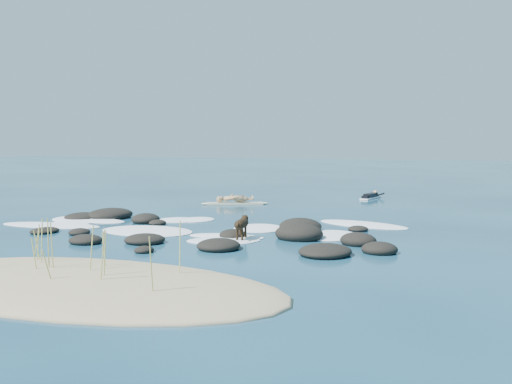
% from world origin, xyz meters
% --- Properties ---
extents(ground, '(160.00, 160.00, 0.00)m').
position_xyz_m(ground, '(0.00, 0.00, 0.00)').
color(ground, '#0A2642').
rests_on(ground, ground).
extents(sand_dune, '(9.00, 4.40, 0.60)m').
position_xyz_m(sand_dune, '(0.00, -8.20, 0.00)').
color(sand_dune, '#9E8966').
rests_on(sand_dune, ground).
extents(dune_grass, '(4.21, 1.92, 1.22)m').
position_xyz_m(dune_grass, '(-0.32, -7.98, 0.64)').
color(dune_grass, '#A9AB53').
rests_on(dune_grass, ground).
extents(reef_rocks, '(13.06, 6.93, 0.63)m').
position_xyz_m(reef_rocks, '(-0.42, -1.18, 0.11)').
color(reef_rocks, black).
rests_on(reef_rocks, ground).
extents(breaking_foam, '(14.08, 7.00, 0.12)m').
position_xyz_m(breaking_foam, '(-1.79, -0.35, 0.01)').
color(breaking_foam, white).
rests_on(breaking_foam, ground).
extents(standing_surfer_rig, '(2.98, 1.65, 1.81)m').
position_xyz_m(standing_surfer_rig, '(-2.90, 6.98, 0.71)').
color(standing_surfer_rig, beige).
rests_on(standing_surfer_rig, ground).
extents(paddling_surfer_rig, '(1.05, 2.20, 0.38)m').
position_xyz_m(paddling_surfer_rig, '(2.64, 12.03, 0.13)').
color(paddling_surfer_rig, white).
rests_on(paddling_surfer_rig, ground).
extents(dog, '(0.40, 1.18, 0.75)m').
position_xyz_m(dog, '(1.06, -2.02, 0.50)').
color(dog, black).
rests_on(dog, ground).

